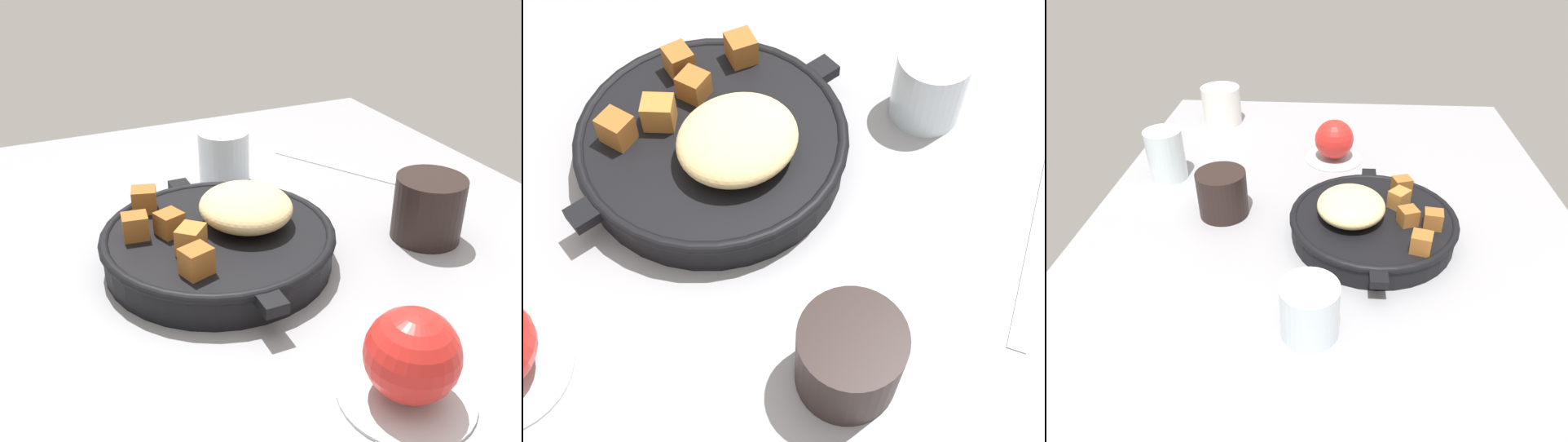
# 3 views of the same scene
# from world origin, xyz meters

# --- Properties ---
(ground_plane) EXTENTS (1.04, 0.80, 0.02)m
(ground_plane) POSITION_xyz_m (0.00, 0.00, -0.01)
(ground_plane) COLOR gray
(cast_iron_skillet) EXTENTS (0.30, 0.26, 0.08)m
(cast_iron_skillet) POSITION_xyz_m (-0.05, -0.06, 0.03)
(cast_iron_skillet) COLOR black
(cast_iron_skillet) RESTS_ON ground_plane
(butter_knife) EXTENTS (0.20, 0.13, 0.00)m
(butter_knife) POSITION_xyz_m (-0.22, 0.20, 0.00)
(butter_knife) COLOR silver
(butter_knife) RESTS_ON ground_plane
(coffee_mug_dark) EXTENTS (0.08, 0.08, 0.08)m
(coffee_mug_dark) POSITION_xyz_m (-0.00, 0.18, 0.04)
(coffee_mug_dark) COLOR black
(coffee_mug_dark) RESTS_ON ground_plane
(water_glass_short) EXTENTS (0.07, 0.07, 0.07)m
(water_glass_short) POSITION_xyz_m (-0.25, 0.02, 0.04)
(water_glass_short) COLOR silver
(water_glass_short) RESTS_ON ground_plane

